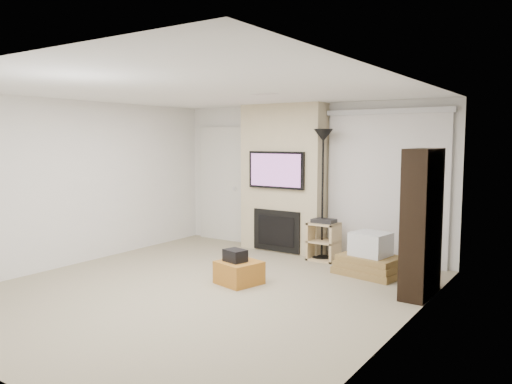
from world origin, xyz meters
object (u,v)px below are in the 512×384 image
Objects in this scene: box_stack at (370,258)px; av_stand at (324,239)px; ottoman at (239,272)px; bookshelf at (422,223)px; floor_lamp at (323,157)px.

av_stand is at bearing 157.20° from box_stack.
ottoman is 0.28× the size of bookshelf.
ottoman is at bearing -131.96° from box_stack.
av_stand is (0.35, 1.80, 0.20)m from ottoman.
floor_lamp is at bearing 151.36° from bookshelf.
floor_lamp is 2.08× the size of box_stack.
av_stand reaches higher than ottoman.
ottoman is at bearing -158.36° from bookshelf.
ottoman is 0.76× the size of av_stand.
ottoman is 2.41m from bookshelf.
bookshelf is (1.84, -1.00, -0.73)m from floor_lamp.
av_stand is 0.66× the size of box_stack.
bookshelf is (2.13, 0.85, 0.75)m from ottoman.
ottoman is 1.90m from box_stack.
bookshelf is at bearing 21.64° from ottoman.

